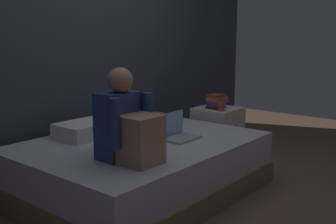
{
  "coord_description": "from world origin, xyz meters",
  "views": [
    {
      "loc": [
        -2.61,
        -2.0,
        1.34
      ],
      "look_at": [
        -0.08,
        0.1,
        0.71
      ],
      "focal_mm": 43.51,
      "sensor_mm": 36.0,
      "label": 1
    }
  ],
  "objects_px": {
    "person_sitting": "(127,126)",
    "laptop": "(177,132)",
    "bed": "(141,167)",
    "mug": "(221,107)",
    "nightstand": "(217,132)",
    "book_stack": "(216,101)",
    "clothes_pile": "(156,119)",
    "pillow": "(90,129)"
  },
  "relations": [
    {
      "from": "nightstand",
      "to": "clothes_pile",
      "type": "height_order",
      "value": "clothes_pile"
    },
    {
      "from": "pillow",
      "to": "person_sitting",
      "type": "bearing_deg",
      "value": -110.56
    },
    {
      "from": "nightstand",
      "to": "pillow",
      "type": "distance_m",
      "value": 1.54
    },
    {
      "from": "bed",
      "to": "mug",
      "type": "bearing_deg",
      "value": -2.68
    },
    {
      "from": "pillow",
      "to": "book_stack",
      "type": "xyz_separation_m",
      "value": [
        1.44,
        -0.38,
        0.1
      ]
    },
    {
      "from": "person_sitting",
      "to": "laptop",
      "type": "bearing_deg",
      "value": 8.65
    },
    {
      "from": "person_sitting",
      "to": "nightstand",
      "type": "bearing_deg",
      "value": 11.98
    },
    {
      "from": "person_sitting",
      "to": "pillow",
      "type": "height_order",
      "value": "person_sitting"
    },
    {
      "from": "bed",
      "to": "clothes_pile",
      "type": "height_order",
      "value": "clothes_pile"
    },
    {
      "from": "mug",
      "to": "nightstand",
      "type": "bearing_deg",
      "value": 42.69
    },
    {
      "from": "bed",
      "to": "laptop",
      "type": "xyz_separation_m",
      "value": [
        0.24,
        -0.2,
        0.29
      ]
    },
    {
      "from": "laptop",
      "to": "pillow",
      "type": "relative_size",
      "value": 0.57
    },
    {
      "from": "pillow",
      "to": "book_stack",
      "type": "bearing_deg",
      "value": -14.89
    },
    {
      "from": "nightstand",
      "to": "person_sitting",
      "type": "distance_m",
      "value": 1.85
    },
    {
      "from": "mug",
      "to": "bed",
      "type": "bearing_deg",
      "value": 177.32
    },
    {
      "from": "person_sitting",
      "to": "laptop",
      "type": "xyz_separation_m",
      "value": [
        0.7,
        0.11,
        -0.2
      ]
    },
    {
      "from": "bed",
      "to": "person_sitting",
      "type": "xyz_separation_m",
      "value": [
        -0.46,
        -0.31,
        0.48
      ]
    },
    {
      "from": "bed",
      "to": "laptop",
      "type": "distance_m",
      "value": 0.43
    },
    {
      "from": "person_sitting",
      "to": "book_stack",
      "type": "xyz_separation_m",
      "value": [
        1.73,
        0.37,
        -0.08
      ]
    },
    {
      "from": "person_sitting",
      "to": "laptop",
      "type": "height_order",
      "value": "person_sitting"
    },
    {
      "from": "nightstand",
      "to": "clothes_pile",
      "type": "bearing_deg",
      "value": 162.37
    },
    {
      "from": "pillow",
      "to": "bed",
      "type": "bearing_deg",
      "value": -69.01
    },
    {
      "from": "bed",
      "to": "pillow",
      "type": "relative_size",
      "value": 3.57
    },
    {
      "from": "person_sitting",
      "to": "mug",
      "type": "bearing_deg",
      "value": 8.84
    },
    {
      "from": "bed",
      "to": "mug",
      "type": "height_order",
      "value": "mug"
    },
    {
      "from": "nightstand",
      "to": "person_sitting",
      "type": "bearing_deg",
      "value": -168.02
    },
    {
      "from": "person_sitting",
      "to": "book_stack",
      "type": "relative_size",
      "value": 3.04
    },
    {
      "from": "nightstand",
      "to": "laptop",
      "type": "height_order",
      "value": "laptop"
    },
    {
      "from": "clothes_pile",
      "to": "book_stack",
      "type": "bearing_deg",
      "value": -18.23
    },
    {
      "from": "person_sitting",
      "to": "mug",
      "type": "height_order",
      "value": "person_sitting"
    },
    {
      "from": "laptop",
      "to": "pillow",
      "type": "xyz_separation_m",
      "value": [
        -0.42,
        0.65,
        0.01
      ]
    },
    {
      "from": "person_sitting",
      "to": "bed",
      "type": "bearing_deg",
      "value": 33.96
    },
    {
      "from": "pillow",
      "to": "clothes_pile",
      "type": "height_order",
      "value": "pillow"
    },
    {
      "from": "clothes_pile",
      "to": "nightstand",
      "type": "bearing_deg",
      "value": -17.63
    },
    {
      "from": "bed",
      "to": "person_sitting",
      "type": "height_order",
      "value": "person_sitting"
    },
    {
      "from": "bed",
      "to": "clothes_pile",
      "type": "bearing_deg",
      "value": 29.52
    },
    {
      "from": "bed",
      "to": "nightstand",
      "type": "distance_m",
      "value": 1.3
    },
    {
      "from": "bed",
      "to": "nightstand",
      "type": "bearing_deg",
      "value": 2.87
    },
    {
      "from": "laptop",
      "to": "mug",
      "type": "xyz_separation_m",
      "value": [
        0.93,
        0.15,
        0.08
      ]
    },
    {
      "from": "book_stack",
      "to": "mug",
      "type": "xyz_separation_m",
      "value": [
        -0.1,
        -0.12,
        -0.03
      ]
    },
    {
      "from": "pillow",
      "to": "clothes_pile",
      "type": "distance_m",
      "value": 0.73
    },
    {
      "from": "book_stack",
      "to": "mug",
      "type": "relative_size",
      "value": 2.39
    }
  ]
}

